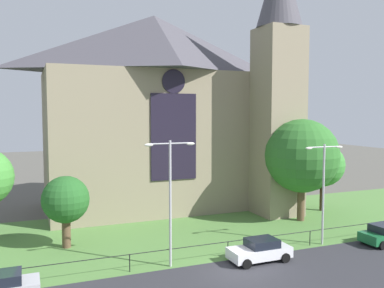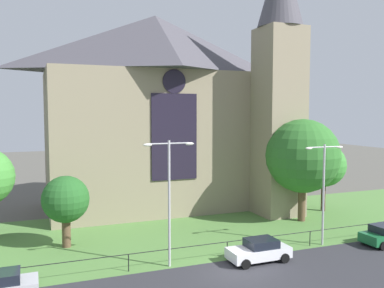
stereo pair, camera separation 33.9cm
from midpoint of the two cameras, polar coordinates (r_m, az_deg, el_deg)
ground at (r=35.91m, az=-1.95°, el=-11.74°), size 160.00×160.00×0.00m
road_asphalt at (r=25.59m, az=7.75°, el=-18.59°), size 120.00×8.00×0.01m
grass_verge at (r=34.11m, az=-0.78°, el=-12.61°), size 120.00×20.00×0.01m
church_building at (r=43.63m, az=-4.18°, el=4.77°), size 23.20×16.20×26.00m
iron_railing at (r=29.31m, az=4.64°, el=-13.53°), size 27.55×0.07×1.13m
tree_left_near at (r=32.02m, az=-17.31°, el=-7.39°), size 3.46×3.46×5.33m
tree_right_far at (r=43.79m, az=17.34°, el=-2.77°), size 4.37×4.37×6.88m
tree_right_near at (r=39.04m, az=14.65°, el=-1.60°), size 6.72×6.72×9.38m
streetlamp_near at (r=26.61m, az=-3.39°, el=-5.91°), size 3.37×0.26×8.20m
streetlamp_far at (r=32.55m, az=17.39°, el=-4.80°), size 3.37×0.26×7.60m
parked_car_white at (r=28.97m, az=9.00°, el=-14.24°), size 4.21×2.05×1.51m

